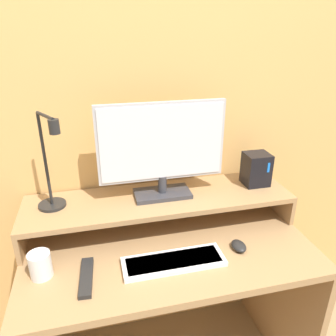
% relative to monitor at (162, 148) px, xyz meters
% --- Properties ---
extents(wall_back, '(6.00, 0.05, 2.50)m').
position_rel_monitor_xyz_m(wall_back, '(-0.01, 0.17, 0.16)').
color(wall_back, '#E5AD60').
rests_on(wall_back, ground_plane).
extents(desk, '(1.14, 0.61, 0.74)m').
position_rel_monitor_xyz_m(desk, '(-0.01, -0.17, -0.57)').
color(desk, '#A87F51').
rests_on(desk, ground_plane).
extents(monitor_shelf, '(1.14, 0.30, 0.13)m').
position_rel_monitor_xyz_m(monitor_shelf, '(-0.01, -0.01, -0.24)').
color(monitor_shelf, '#A87F51').
rests_on(monitor_shelf, desk).
extents(monitor, '(0.52, 0.13, 0.40)m').
position_rel_monitor_xyz_m(monitor, '(0.00, 0.00, 0.00)').
color(monitor, '#38383D').
rests_on(monitor, monitor_shelf).
extents(desk_lamp, '(0.14, 0.18, 0.39)m').
position_rel_monitor_xyz_m(desk_lamp, '(-0.44, -0.01, -0.06)').
color(desk_lamp, black).
rests_on(desk_lamp, monitor_shelf).
extents(router_dock, '(0.11, 0.10, 0.15)m').
position_rel_monitor_xyz_m(router_dock, '(0.44, 0.01, -0.14)').
color(router_dock, black).
rests_on(router_dock, monitor_shelf).
extents(keyboard, '(0.38, 0.12, 0.02)m').
position_rel_monitor_xyz_m(keyboard, '(-0.02, -0.28, -0.34)').
color(keyboard, white).
rests_on(keyboard, desk).
extents(mouse, '(0.05, 0.08, 0.03)m').
position_rel_monitor_xyz_m(mouse, '(0.25, -0.26, -0.34)').
color(mouse, black).
rests_on(mouse, desk).
extents(remote_control, '(0.06, 0.19, 0.02)m').
position_rel_monitor_xyz_m(remote_control, '(-0.34, -0.29, -0.34)').
color(remote_control, black).
rests_on(remote_control, desk).
extents(mug, '(0.08, 0.08, 0.09)m').
position_rel_monitor_xyz_m(mug, '(-0.49, -0.24, -0.30)').
color(mug, white).
rests_on(mug, desk).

